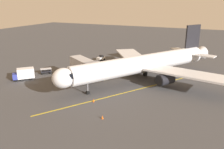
% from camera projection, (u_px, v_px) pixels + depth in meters
% --- Properties ---
extents(ground_plane, '(220.00, 220.00, 0.00)m').
position_uv_depth(ground_plane, '(139.00, 82.00, 50.77)').
color(ground_plane, '#424244').
extents(apron_lead_in_line, '(21.79, 33.80, 0.01)m').
position_uv_depth(apron_lead_in_line, '(133.00, 91.00, 46.15)').
color(apron_lead_in_line, yellow).
rests_on(apron_lead_in_line, ground).
extents(airplane, '(30.47, 35.74, 11.50)m').
position_uv_depth(airplane, '(144.00, 64.00, 50.27)').
color(airplane, silver).
rests_on(airplane, ground).
extents(jet_bridge, '(10.62, 8.05, 5.40)m').
position_uv_depth(jet_bridge, '(86.00, 67.00, 48.83)').
color(jet_bridge, '#B7B7BC').
rests_on(jet_bridge, ground).
extents(ground_crew_marshaller, '(0.45, 0.47, 1.71)m').
position_uv_depth(ground_crew_marshaller, '(53.00, 80.00, 49.47)').
color(ground_crew_marshaller, '#23232D').
rests_on(ground_crew_marshaller, ground).
extents(box_truck_near_nose, '(4.60, 4.67, 2.62)m').
position_uv_depth(box_truck_near_nose, '(24.00, 74.00, 52.09)').
color(box_truck_near_nose, '#2D3899').
rests_on(box_truck_near_nose, ground).
extents(baggage_cart_portside, '(2.83, 2.83, 1.27)m').
position_uv_depth(baggage_cart_portside, '(46.00, 71.00, 56.70)').
color(baggage_cart_portside, black).
rests_on(baggage_cart_portside, ground).
extents(tug_starboard_side, '(2.09, 2.62, 1.50)m').
position_uv_depth(tug_starboard_side, '(101.00, 58.00, 69.18)').
color(tug_starboard_side, white).
rests_on(tug_starboard_side, ground).
extents(safety_cone_nose_left, '(0.32, 0.32, 0.55)m').
position_uv_depth(safety_cone_nose_left, '(102.00, 117.00, 35.11)').
color(safety_cone_nose_left, '#F2590F').
rests_on(safety_cone_nose_left, ground).
extents(safety_cone_nose_right, '(0.32, 0.32, 0.55)m').
position_uv_depth(safety_cone_nose_right, '(93.00, 100.00, 40.93)').
color(safety_cone_nose_right, '#F2590F').
rests_on(safety_cone_nose_right, ground).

